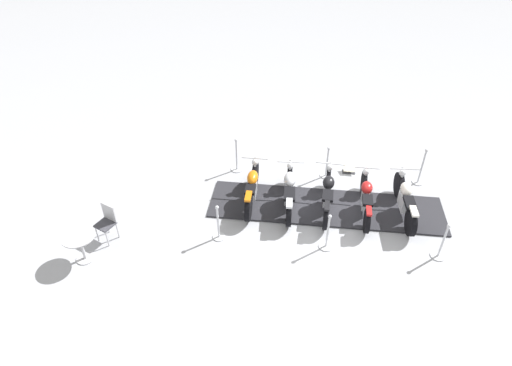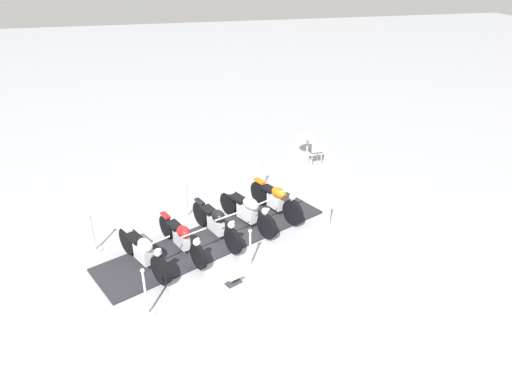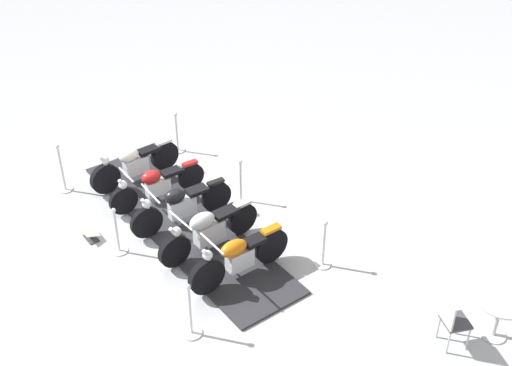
% 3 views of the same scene
% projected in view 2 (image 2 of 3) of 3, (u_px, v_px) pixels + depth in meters
% --- Properties ---
extents(ground_plane, '(80.00, 80.00, 0.00)m').
position_uv_depth(ground_plane, '(216.00, 239.00, 11.84)').
color(ground_plane, '#A8AAB2').
extents(display_platform, '(6.23, 3.91, 0.05)m').
position_uv_depth(display_platform, '(216.00, 238.00, 11.83)').
color(display_platform, '#28282D').
rests_on(display_platform, ground_plane).
extents(motorcycle_cream, '(1.19, 1.99, 0.99)m').
position_uv_depth(motorcycle_cream, '(144.00, 252.00, 10.52)').
color(motorcycle_cream, black).
rests_on(motorcycle_cream, display_platform).
extents(motorcycle_maroon, '(1.04, 2.06, 0.90)m').
position_uv_depth(motorcycle_maroon, '(182.00, 238.00, 11.06)').
color(motorcycle_maroon, black).
rests_on(motorcycle_maroon, display_platform).
extents(motorcycle_black, '(1.06, 2.12, 0.97)m').
position_uv_depth(motorcycle_black, '(216.00, 223.00, 11.59)').
color(motorcycle_black, black).
rests_on(motorcycle_black, display_platform).
extents(motorcycle_chrome, '(1.17, 2.03, 0.95)m').
position_uv_depth(motorcycle_chrome, '(248.00, 211.00, 12.14)').
color(motorcycle_chrome, black).
rests_on(motorcycle_chrome, display_platform).
extents(motorcycle_copper, '(1.05, 1.97, 1.02)m').
position_uv_depth(motorcycle_copper, '(276.00, 199.00, 12.69)').
color(motorcycle_copper, black).
rests_on(motorcycle_copper, display_platform).
extents(stanchion_left_front, '(0.34, 0.34, 1.02)m').
position_uv_depth(stanchion_left_front, '(94.00, 240.00, 11.26)').
color(stanchion_left_front, silver).
rests_on(stanchion_left_front, ground_plane).
extents(stanchion_left_rear, '(0.31, 0.31, 1.02)m').
position_uv_depth(stanchion_left_rear, '(261.00, 180.00, 14.14)').
color(stanchion_left_rear, silver).
rests_on(stanchion_left_rear, ground_plane).
extents(stanchion_right_mid, '(0.32, 0.32, 1.01)m').
position_uv_depth(stanchion_right_mid, '(250.00, 254.00, 10.69)').
color(stanchion_right_mid, silver).
rests_on(stanchion_right_mid, ground_plane).
extents(stanchion_left_mid, '(0.35, 0.35, 1.02)m').
position_uv_depth(stanchion_left_mid, '(187.00, 207.00, 12.71)').
color(stanchion_left_mid, silver).
rests_on(stanchion_left_mid, ground_plane).
extents(stanchion_right_front, '(0.31, 0.31, 1.15)m').
position_uv_depth(stanchion_right_front, '(146.00, 299.00, 9.22)').
color(stanchion_right_front, silver).
rests_on(stanchion_right_front, ground_plane).
extents(stanchion_right_rear, '(0.35, 0.35, 1.07)m').
position_uv_depth(stanchion_right_rear, '(329.00, 218.00, 12.14)').
color(stanchion_right_rear, silver).
rests_on(stanchion_right_rear, ground_plane).
extents(info_placard, '(0.42, 0.39, 0.22)m').
position_uv_depth(info_placard, '(233.00, 280.00, 10.24)').
color(info_placard, '#333338').
rests_on(info_placard, ground_plane).
extents(cafe_table, '(0.76, 0.76, 0.75)m').
position_uv_depth(cafe_table, '(308.00, 141.00, 16.43)').
color(cafe_table, '#B7B7BC').
rests_on(cafe_table, ground_plane).
extents(cafe_chair_near_table, '(0.41, 0.41, 0.96)m').
position_uv_depth(cafe_chair_near_table, '(316.00, 150.00, 15.72)').
color(cafe_chair_near_table, '#B7B7BC').
rests_on(cafe_chair_near_table, ground_plane).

